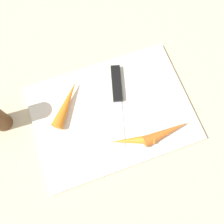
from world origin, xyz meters
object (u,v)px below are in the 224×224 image
at_px(cutting_board, 112,113).
at_px(carrot_longest, 66,104).
at_px(knife, 117,89).
at_px(carrot_shortest, 132,141).
at_px(carrot_medium, 167,132).

xyz_separation_m(cutting_board, carrot_longest, (-0.09, 0.05, 0.02)).
bearing_deg(cutting_board, knife, 58.45).
xyz_separation_m(cutting_board, carrot_shortest, (0.02, -0.08, 0.02)).
distance_m(cutting_board, carrot_medium, 0.13).
height_order(carrot_medium, carrot_longest, same).
bearing_deg(carrot_shortest, knife, -79.52).
bearing_deg(knife, carrot_medium, 41.49).
height_order(knife, carrot_longest, carrot_longest).
bearing_deg(carrot_shortest, carrot_medium, -170.08).
bearing_deg(knife, carrot_longest, -74.85).
height_order(cutting_board, knife, knife).
relative_size(carrot_medium, carrot_longest, 0.94).
distance_m(knife, carrot_medium, 0.15).
height_order(knife, carrot_shortest, carrot_shortest).
relative_size(knife, carrot_longest, 1.70).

